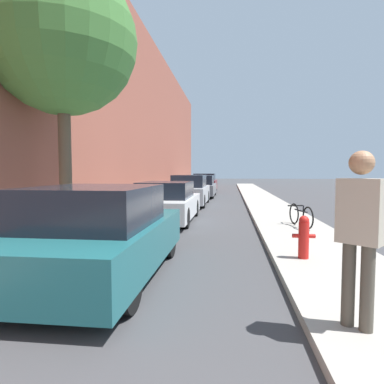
{
  "coord_description": "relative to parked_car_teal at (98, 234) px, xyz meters",
  "views": [
    {
      "loc": [
        1.14,
        0.75,
        1.65
      ],
      "look_at": [
        -0.12,
        11.27,
        0.97
      ],
      "focal_mm": 30.27,
      "sensor_mm": 36.0,
      "label": 1
    }
  ],
  "objects": [
    {
      "name": "ground_plane",
      "position": [
        0.9,
        10.49,
        -0.67
      ],
      "size": [
        120.0,
        120.0,
        0.0
      ],
      "primitive_type": "plane",
      "color": "#3D3D3F"
    },
    {
      "name": "sidewalk_left",
      "position": [
        -2.0,
        10.49,
        -0.61
      ],
      "size": [
        2.0,
        52.0,
        0.12
      ],
      "color": "#9E998E",
      "rests_on": "ground"
    },
    {
      "name": "sidewalk_right",
      "position": [
        3.8,
        10.49,
        -0.61
      ],
      "size": [
        2.0,
        52.0,
        0.12
      ],
      "color": "#9E998E",
      "rests_on": "ground"
    },
    {
      "name": "building_facade_left",
      "position": [
        -3.35,
        10.49,
        4.39
      ],
      "size": [
        0.7,
        52.0,
        10.12
      ],
      "color": "brown",
      "rests_on": "ground"
    },
    {
      "name": "parked_car_teal",
      "position": [
        0.0,
        0.0,
        0.0
      ],
      "size": [
        1.92,
        4.01,
        1.42
      ],
      "color": "black",
      "rests_on": "ground"
    },
    {
      "name": "parked_car_white",
      "position": [
        -0.04,
        5.69,
        -0.05
      ],
      "size": [
        1.76,
        4.19,
        1.31
      ],
      "color": "black",
      "rests_on": "ground"
    },
    {
      "name": "parked_car_silver",
      "position": [
        0.06,
        10.92,
        0.02
      ],
      "size": [
        1.68,
        4.32,
        1.48
      ],
      "color": "black",
      "rests_on": "ground"
    },
    {
      "name": "parked_car_grey",
      "position": [
        0.09,
        16.15,
        -0.01
      ],
      "size": [
        1.9,
        4.63,
        1.39
      ],
      "color": "black",
      "rests_on": "ground"
    },
    {
      "name": "parked_car_maroon",
      "position": [
        -0.05,
        21.56,
        0.02
      ],
      "size": [
        1.85,
        4.07,
        1.48
      ],
      "color": "black",
      "rests_on": "ground"
    },
    {
      "name": "street_tree_near",
      "position": [
        -1.91,
        2.62,
        4.04
      ],
      "size": [
        3.49,
        3.49,
        6.36
      ],
      "color": "brown",
      "rests_on": "sidewalk_left"
    },
    {
      "name": "fire_hydrant",
      "position": [
        3.32,
        1.04,
        -0.17
      ],
      "size": [
        0.39,
        0.18,
        0.76
      ],
      "color": "red",
      "rests_on": "sidewalk_right"
    },
    {
      "name": "pedestrian",
      "position": [
        3.27,
        -1.52,
        0.44
      ],
      "size": [
        0.43,
        0.41,
        1.72
      ],
      "rotation": [
        0.0,
        0.0,
        -0.7
      ],
      "color": "#4C473D",
      "rests_on": "sidewalk_right"
    },
    {
      "name": "bicycle",
      "position": [
        3.98,
        4.45,
        -0.24
      ],
      "size": [
        0.49,
        1.45,
        0.6
      ],
      "rotation": [
        0.0,
        0.0,
        0.23
      ],
      "color": "black",
      "rests_on": "sidewalk_right"
    }
  ]
}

